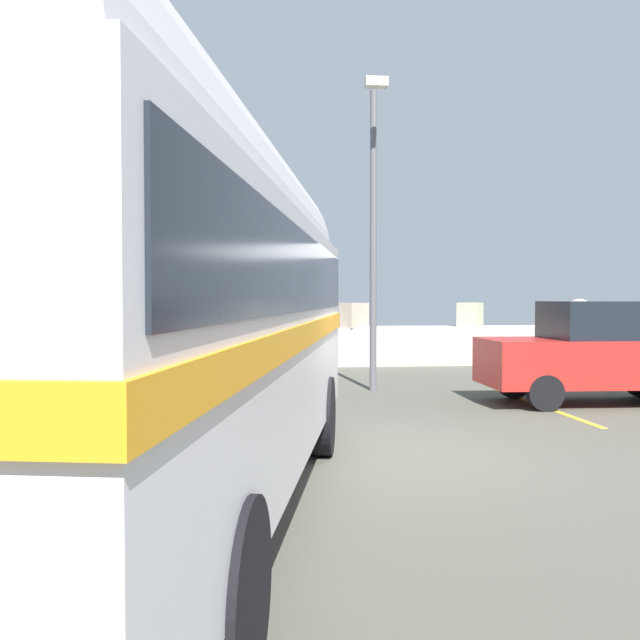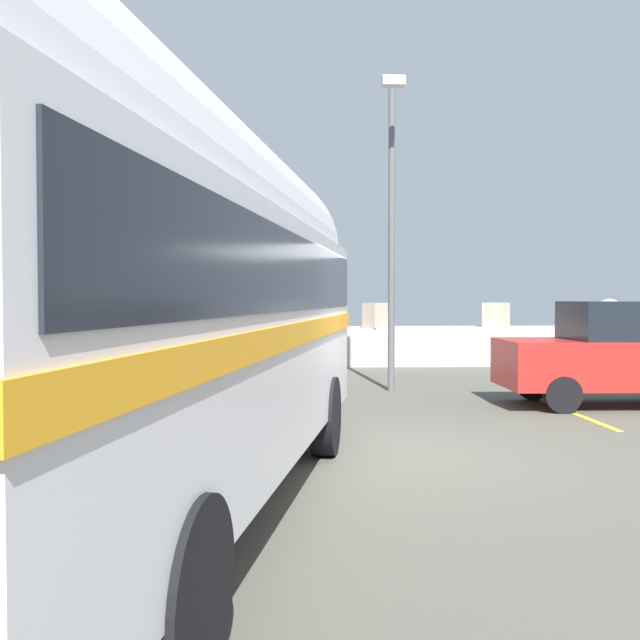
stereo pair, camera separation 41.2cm
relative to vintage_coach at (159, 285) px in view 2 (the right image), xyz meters
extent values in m
cube|color=#515146|center=(2.21, 2.32, -2.04)|extent=(32.00, 26.00, 0.02)
cube|color=#B4A89E|center=(2.21, 14.12, -1.50)|extent=(31.36, 1.80, 1.10)
sphere|color=#C2AD95|center=(-6.55, 14.28, -0.47)|extent=(0.96, 0.96, 0.96)
cube|color=#C4B495|center=(-3.27, 13.75, -0.56)|extent=(1.06, 1.06, 0.78)
cube|color=#C2A295|center=(-0.02, 13.81, -0.45)|extent=(1.12, 0.91, 1.00)
cube|color=#B2A18D|center=(3.74, 13.58, -0.60)|extent=(0.87, 0.83, 0.71)
cube|color=#AFB18F|center=(7.35, 14.28, -0.60)|extent=(0.91, 0.94, 0.71)
sphere|color=#B69B95|center=(10.93, 14.62, -0.54)|extent=(0.83, 0.83, 0.83)
cube|color=gold|center=(5.90, 5.82, -2.03)|extent=(0.12, 4.40, 0.01)
cylinder|color=black|center=(-0.58, 2.76, -1.55)|extent=(0.46, 1.00, 0.96)
cylinder|color=black|center=(1.59, 2.34, -1.55)|extent=(0.46, 1.00, 0.96)
cylinder|color=black|center=(0.58, -2.77, -1.55)|extent=(0.46, 1.00, 0.96)
cube|color=silver|center=(0.00, 0.00, -0.48)|extent=(3.99, 8.71, 2.10)
cylinder|color=silver|center=(0.00, 0.00, 0.57)|extent=(3.73, 8.34, 2.20)
cube|color=orange|center=(0.00, 0.00, -0.42)|extent=(4.05, 8.80, 0.20)
cube|color=black|center=(0.00, 0.00, 0.10)|extent=(3.96, 8.38, 0.64)
cube|color=silver|center=(0.83, 4.18, -1.35)|extent=(2.27, 0.60, 0.28)
cylinder|color=black|center=(5.73, 5.28, -1.72)|extent=(0.63, 0.22, 0.62)
cylinder|color=black|center=(5.77, 6.81, -1.72)|extent=(0.63, 0.22, 0.62)
cube|color=red|center=(7.02, 6.01, -1.27)|extent=(4.15, 1.81, 0.84)
cube|color=black|center=(7.27, 6.01, -0.51)|extent=(2.24, 1.62, 0.68)
cylinder|color=#5B5B60|center=(3.30, 8.22, 1.05)|extent=(0.14, 0.14, 6.20)
cube|color=beige|center=(3.19, 7.35, 4.05)|extent=(0.44, 0.24, 0.18)
camera|label=1|loc=(0.66, -6.17, -0.12)|focal=39.61mm
camera|label=2|loc=(1.07, -6.20, -0.12)|focal=39.61mm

